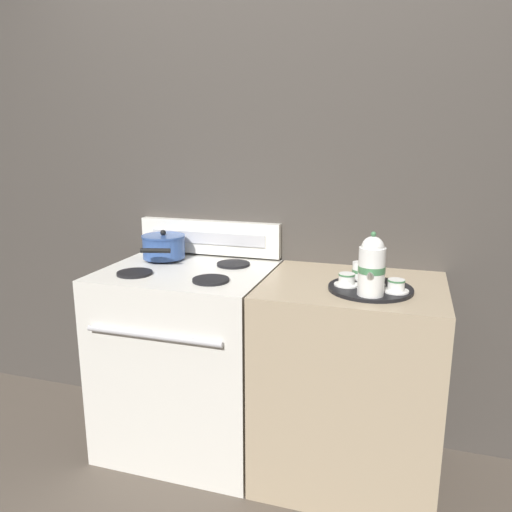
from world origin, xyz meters
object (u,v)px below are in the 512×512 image
teacup_right (347,279)px  creamer_jug (360,271)px  serving_tray (370,289)px  teapot (372,266)px  saucepan (164,246)px  teacup_left (373,279)px  teacup_front (396,286)px  stove (189,359)px

teacup_right → creamer_jug: bearing=67.6°
serving_tray → teapot: (0.01, -0.10, 0.12)m
saucepan → teacup_left: size_ratio=3.00×
teacup_right → teacup_front: size_ratio=1.00×
saucepan → teapot: teapot is taller
teacup_right → saucepan: bearing=167.1°
stove → creamer_jug: (0.78, 0.03, 0.49)m
teacup_right → teacup_left: bearing=17.0°
teapot → teacup_front: bearing=37.9°
serving_tray → creamer_jug: (-0.05, 0.10, 0.04)m
teacup_left → creamer_jug: 0.09m
serving_tray → teacup_left: teacup_left is taller
saucepan → teacup_left: saucepan is taller
teacup_left → creamer_jug: size_ratio=1.35×
teacup_right → teacup_front: same height
stove → teacup_front: size_ratio=9.02×
teacup_right → teacup_front: 0.19m
teacup_left → teacup_front: size_ratio=1.00×
stove → saucepan: (-0.18, 0.14, 0.51)m
serving_tray → stove: bearing=175.3°
stove → teacup_left: 0.97m
saucepan → teapot: size_ratio=1.23×
teacup_front → stove: bearing=173.7°
teacup_right → creamer_jug: 0.11m
teapot → creamer_jug: 0.22m
teacup_right → teacup_front: (0.19, -0.03, 0.00)m
teapot → teacup_right: size_ratio=2.44×
teacup_left → creamer_jug: bearing=130.3°
teapot → teacup_left: size_ratio=2.44×
serving_tray → teacup_front: size_ratio=3.35×
saucepan → creamer_jug: bearing=-6.5°
teacup_left → teacup_front: same height
teacup_front → saucepan: bearing=167.8°
stove → teacup_right: bearing=-5.7°
serving_tray → teapot: teapot is taller
stove → creamer_jug: creamer_jug is taller
serving_tray → creamer_jug: size_ratio=4.50×
teacup_front → teapot: bearing=-142.1°
creamer_jug → stove: bearing=-177.9°
serving_tray → teapot: bearing=-86.0°
teacup_left → teacup_right: size_ratio=1.00×
saucepan → teacup_front: (1.11, -0.24, -0.03)m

